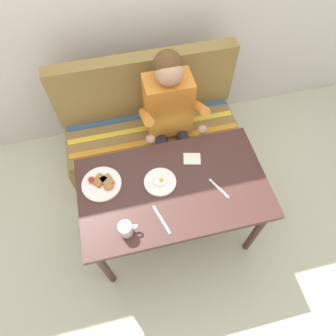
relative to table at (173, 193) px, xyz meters
The scene contains 10 objects.
ground_plane 0.65m from the table, ahead, with size 8.00×8.00×0.00m, color beige.
table is the anchor object (origin of this frame).
couch 0.83m from the table, 90.00° to the left, with size 1.44×0.56×1.00m.
person 0.61m from the table, 78.18° to the left, with size 0.45×0.61×1.21m.
plate_breakfast 0.46m from the table, 164.39° to the left, with size 0.25×0.25×0.05m.
plate_eggs 0.13m from the table, 146.42° to the left, with size 0.21×0.21×0.04m.
coffee_mug 0.42m from the table, 146.14° to the right, with size 0.12×0.08×0.09m.
napkin 0.26m from the table, 45.76° to the left, with size 0.11×0.09×0.01m, color silver.
fork 0.30m from the table, 15.75° to the right, with size 0.01×0.17×0.01m, color silver.
knife 0.25m from the table, 121.59° to the right, with size 0.01×0.20×0.01m, color silver.
Camera 1 is at (-0.24, -0.87, 2.42)m, focal length 32.41 mm.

